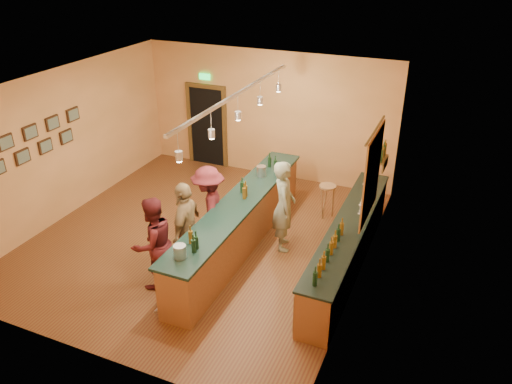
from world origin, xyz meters
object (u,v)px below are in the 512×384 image
at_px(back_counter, 348,244).
at_px(bartender, 284,206).
at_px(customer_b, 186,228).
at_px(customer_a, 153,243).
at_px(tasting_bar, 240,221).
at_px(bar_stool, 327,191).
at_px(customer_c, 209,209).

bearing_deg(back_counter, bartender, 172.41).
height_order(bartender, customer_b, bartender).
bearing_deg(customer_a, back_counter, 142.50).
bearing_deg(tasting_bar, back_counter, 4.90).
relative_size(back_counter, bar_stool, 6.03).
bearing_deg(customer_a, tasting_bar, 173.44).
distance_m(tasting_bar, bartender, 0.91).
distance_m(tasting_bar, customer_c, 0.65).
relative_size(tasting_bar, customer_a, 2.98).
xyz_separation_m(back_counter, customer_c, (-2.66, -0.41, 0.38)).
xyz_separation_m(back_counter, tasting_bar, (-2.11, -0.18, 0.12)).
height_order(customer_a, customer_b, customer_b).
xyz_separation_m(tasting_bar, customer_a, (-0.85, -1.68, 0.25)).
bearing_deg(bartender, customer_c, 90.08).
bearing_deg(tasting_bar, customer_c, -157.68).
distance_m(back_counter, bartender, 1.42).
bearing_deg(bar_stool, customer_a, -120.23).
bearing_deg(bar_stool, customer_b, -121.00).
distance_m(customer_b, customer_c, 0.84).
xyz_separation_m(bartender, bar_stool, (0.45, 1.54, -0.31)).
distance_m(customer_a, bar_stool, 4.14).
bearing_deg(back_counter, bar_stool, 117.27).
height_order(customer_a, bar_stool, customer_a).
bearing_deg(customer_b, tasting_bar, 143.64).
bearing_deg(customer_a, bartender, 161.70).
height_order(bartender, bar_stool, bartender).
distance_m(tasting_bar, customer_a, 1.90).
height_order(back_counter, customer_a, customer_a).
xyz_separation_m(customer_a, bar_stool, (2.08, 3.57, -0.25)).
xyz_separation_m(customer_a, customer_b, (0.30, 0.61, 0.04)).
relative_size(customer_a, customer_c, 0.99).
relative_size(customer_c, bar_stool, 2.30).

